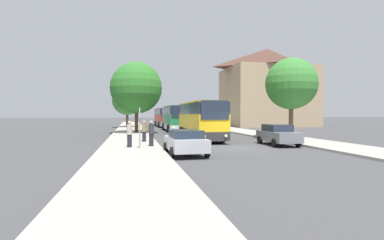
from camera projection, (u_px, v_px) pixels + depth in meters
ground_plane at (235, 148)px, 20.57m from camera, size 300.00×300.00×0.00m
sidewalk_left at (131, 149)px, 19.16m from camera, size 4.00×120.00×0.15m
sidewalk_right at (325, 145)px, 21.97m from camera, size 4.00×120.00×0.15m
building_right_background at (267, 87)px, 55.96m from camera, size 15.13×12.29×14.44m
bus_front at (200, 120)px, 27.19m from camera, size 2.79×10.31×3.37m
bus_middle at (175, 118)px, 39.77m from camera, size 2.80×10.37×3.33m
bus_rear at (165, 117)px, 52.82m from camera, size 2.99×10.60×3.24m
parked_car_left_curb at (185, 142)px, 17.02m from camera, size 2.15×4.19×1.43m
parked_car_right_near at (278, 134)px, 22.18m from camera, size 2.08×4.15×1.55m
bus_stop_sign at (140, 123)px, 18.96m from camera, size 0.08×0.45×2.60m
pedestrian_waiting_near at (151, 133)px, 20.27m from camera, size 0.36×0.36×1.72m
pedestrian_waiting_far at (129, 134)px, 19.56m from camera, size 0.36×0.36×1.73m
pedestrian_walking_back at (144, 131)px, 23.48m from camera, size 0.36×0.36×1.64m
tree_left_near at (127, 100)px, 48.74m from camera, size 4.83×4.83×6.79m
tree_left_far at (136, 88)px, 34.41m from camera, size 5.94×5.94×8.14m
tree_right_near at (291, 84)px, 27.16m from camera, size 4.66×4.66×7.25m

